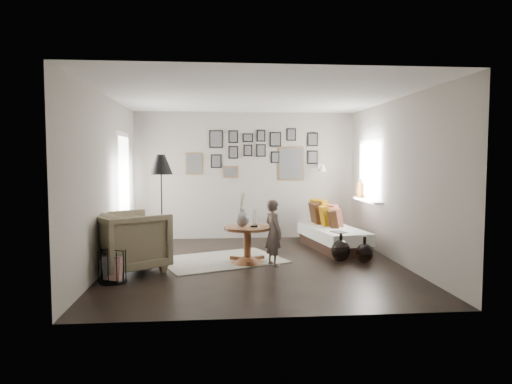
{
  "coord_description": "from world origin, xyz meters",
  "views": [
    {
      "loc": [
        -0.62,
        -7.0,
        1.65
      ],
      "look_at": [
        0.05,
        0.5,
        1.1
      ],
      "focal_mm": 32.0,
      "sensor_mm": 36.0,
      "label": 1
    }
  ],
  "objects": [
    {
      "name": "magazine_on_daybed",
      "position": [
        1.47,
        0.54,
        0.4
      ],
      "size": [
        0.27,
        0.31,
        0.01
      ],
      "primitive_type": "cube",
      "rotation": [
        0.0,
        0.0,
        0.33
      ],
      "color": "black",
      "rests_on": "daybed"
    },
    {
      "name": "magazine_basket",
      "position": [
        -2.0,
        -0.86,
        0.21
      ],
      "size": [
        0.46,
        0.46,
        0.43
      ],
      "rotation": [
        0.0,
        0.0,
        -0.4
      ],
      "color": "black",
      "rests_on": "ground"
    },
    {
      "name": "window_right",
      "position": [
        2.18,
        1.34,
        0.93
      ],
      "size": [
        0.15,
        1.32,
        1.3
      ],
      "color": "white",
      "rests_on": "wall_right"
    },
    {
      "name": "rug",
      "position": [
        -0.53,
        0.33,
        0.01
      ],
      "size": [
        2.25,
        1.93,
        0.01
      ],
      "primitive_type": "cube",
      "rotation": [
        0.0,
        0.0,
        0.38
      ],
      "color": "white",
      "rests_on": "ground"
    },
    {
      "name": "floor_lamp",
      "position": [
        -1.56,
        1.01,
        1.49
      ],
      "size": [
        0.4,
        0.4,
        1.72
      ],
      "rotation": [
        0.0,
        0.0,
        0.3
      ],
      "color": "black",
      "rests_on": "ground"
    },
    {
      "name": "vase",
      "position": [
        -0.2,
        0.1,
        0.75
      ],
      "size": [
        0.21,
        0.21,
        0.53
      ],
      "color": "black",
      "rests_on": "pedestal_table"
    },
    {
      "name": "gallery_wall",
      "position": [
        0.29,
        2.38,
        1.74
      ],
      "size": [
        2.74,
        0.03,
        1.08
      ],
      "color": "brown",
      "rests_on": "wall_back"
    },
    {
      "name": "demijohn_large",
      "position": [
        1.38,
        0.08,
        0.18
      ],
      "size": [
        0.31,
        0.31,
        0.46
      ],
      "color": "black",
      "rests_on": "ground"
    },
    {
      "name": "wall_left",
      "position": [
        -2.25,
        0.0,
        1.3
      ],
      "size": [
        0.0,
        4.8,
        4.8
      ],
      "primitive_type": "plane",
      "rotation": [
        1.57,
        0.0,
        1.57
      ],
      "color": "gray",
      "rests_on": "ground"
    },
    {
      "name": "candles",
      "position": [
        -0.01,
        0.08,
        0.72
      ],
      "size": [
        0.13,
        0.13,
        0.28
      ],
      "color": "black",
      "rests_on": "pedestal_table"
    },
    {
      "name": "armchair",
      "position": [
        -1.88,
        -0.28,
        0.44
      ],
      "size": [
        1.34,
        1.33,
        0.89
      ],
      "primitive_type": "imported",
      "rotation": [
        0.0,
        0.0,
        2.18
      ],
      "color": "#686046",
      "rests_on": "ground"
    },
    {
      "name": "wall_back",
      "position": [
        0.0,
        2.4,
        1.3
      ],
      "size": [
        4.5,
        0.0,
        4.5
      ],
      "primitive_type": "plane",
      "rotation": [
        1.57,
        0.0,
        0.0
      ],
      "color": "gray",
      "rests_on": "ground"
    },
    {
      "name": "daybed",
      "position": [
        1.52,
        1.17,
        0.28
      ],
      "size": [
        1.03,
        1.87,
        0.86
      ],
      "rotation": [
        0.0,
        0.0,
        0.16
      ],
      "color": "black",
      "rests_on": "ground"
    },
    {
      "name": "wall_front",
      "position": [
        0.0,
        -2.4,
        1.3
      ],
      "size": [
        4.5,
        0.0,
        4.5
      ],
      "primitive_type": "plane",
      "rotation": [
        -1.57,
        0.0,
        0.0
      ],
      "color": "gray",
      "rests_on": "ground"
    },
    {
      "name": "wall_right",
      "position": [
        2.25,
        0.0,
        1.3
      ],
      "size": [
        0.0,
        4.8,
        4.8
      ],
      "primitive_type": "plane",
      "rotation": [
        1.57,
        0.0,
        -1.57
      ],
      "color": "gray",
      "rests_on": "ground"
    },
    {
      "name": "demijohn_small",
      "position": [
        1.73,
        -0.04,
        0.16
      ],
      "size": [
        0.27,
        0.27,
        0.42
      ],
      "color": "black",
      "rests_on": "ground"
    },
    {
      "name": "pedestal_table",
      "position": [
        -0.12,
        0.08,
        0.27
      ],
      "size": [
        0.74,
        0.74,
        0.58
      ],
      "rotation": [
        0.0,
        0.0,
        0.24
      ],
      "color": "brown",
      "rests_on": "ground"
    },
    {
      "name": "door_left",
      "position": [
        -2.23,
        1.2,
        1.05
      ],
      "size": [
        0.0,
        2.14,
        2.14
      ],
      "color": "white",
      "rests_on": "wall_left"
    },
    {
      "name": "child",
      "position": [
        0.27,
        -0.1,
        0.51
      ],
      "size": [
        0.38,
        0.44,
        1.02
      ],
      "primitive_type": "imported",
      "rotation": [
        0.0,
        0.0,
        1.99
      ],
      "color": "#534641",
      "rests_on": "ground"
    },
    {
      "name": "ceiling",
      "position": [
        0.0,
        0.0,
        2.6
      ],
      "size": [
        4.8,
        4.8,
        0.0
      ],
      "primitive_type": "plane",
      "rotation": [
        3.14,
        0.0,
        0.0
      ],
      "color": "white",
      "rests_on": "wall_back"
    },
    {
      "name": "ground",
      "position": [
        0.0,
        0.0,
        0.0
      ],
      "size": [
        4.8,
        4.8,
        0.0
      ],
      "primitive_type": "plane",
      "color": "black",
      "rests_on": "ground"
    },
    {
      "name": "wall_sconce",
      "position": [
        1.55,
        2.13,
        1.46
      ],
      "size": [
        0.18,
        0.36,
        0.16
      ],
      "color": "white",
      "rests_on": "wall_back"
    },
    {
      "name": "armchair_cushion",
      "position": [
        -1.85,
        -0.23,
        0.48
      ],
      "size": [
        0.56,
        0.57,
        0.18
      ],
      "primitive_type": "cube",
      "rotation": [
        -0.21,
        0.0,
        0.58
      ],
      "color": "beige",
      "rests_on": "armchair"
    }
  ]
}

